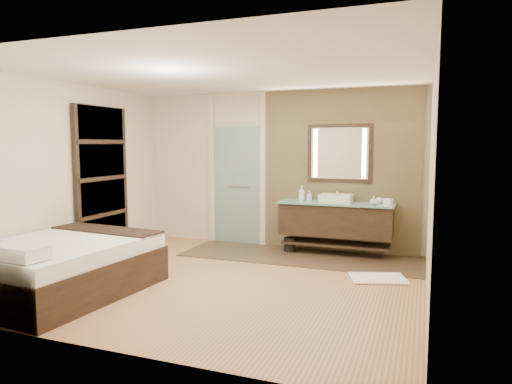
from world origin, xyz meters
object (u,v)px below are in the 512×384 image
at_px(vanity, 336,220).
at_px(bed, 61,266).
at_px(mirror_unit, 339,153).
at_px(waste_bin, 289,245).

height_order(vanity, bed, vanity).
distance_m(mirror_unit, waste_bin, 1.73).
bearing_deg(bed, mirror_unit, 55.10).
height_order(bed, waste_bin, bed).
height_order(vanity, mirror_unit, mirror_unit).
bearing_deg(bed, vanity, 52.99).
xyz_separation_m(bed, waste_bin, (1.99, 3.01, -0.21)).
xyz_separation_m(vanity, bed, (-2.75, -3.08, -0.25)).
bearing_deg(mirror_unit, vanity, -90.00).
height_order(vanity, waste_bin, vanity).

